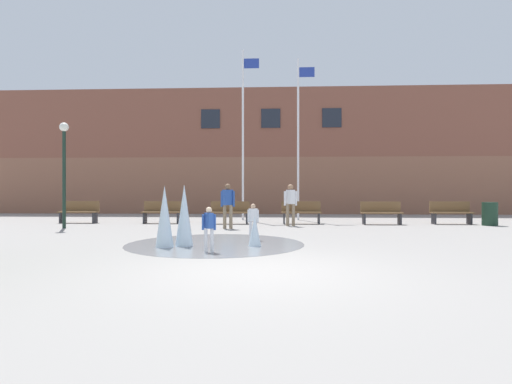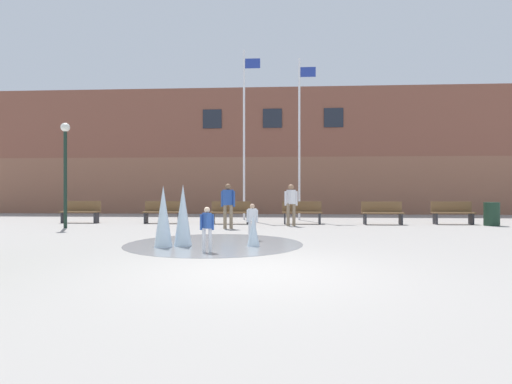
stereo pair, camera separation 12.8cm
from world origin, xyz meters
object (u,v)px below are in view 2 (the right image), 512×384
(park_bench_near_trashcan, at_px, (382,212))
(lamp_post_left_lane, at_px, (65,159))
(flagpole_right, at_px, (300,134))
(park_bench_far_right, at_px, (452,212))
(park_bench_left_of_flagpoles, at_px, (163,212))
(child_in_fountain, at_px, (207,226))
(adult_in_red, at_px, (291,201))
(park_bench_center, at_px, (302,212))
(trash_can, at_px, (492,214))
(park_bench_under_left_flagpole, at_px, (231,212))
(child_with_pink_shirt, at_px, (252,219))
(park_bench_far_left, at_px, (81,211))
(flagpole_left, at_px, (245,130))
(adult_near_bench, at_px, (228,202))

(park_bench_near_trashcan, bearing_deg, lamp_post_left_lane, -169.25)
(flagpole_right, height_order, lamp_post_left_lane, flagpole_right)
(park_bench_far_right, relative_size, lamp_post_left_lane, 0.42)
(lamp_post_left_lane, bearing_deg, park_bench_far_right, 9.77)
(park_bench_left_of_flagpoles, xyz_separation_m, child_in_fountain, (3.22, -7.64, 0.10))
(park_bench_left_of_flagpoles, bearing_deg, adult_in_red, -10.98)
(park_bench_center, height_order, trash_can, park_bench_center)
(park_bench_left_of_flagpoles, xyz_separation_m, adult_in_red, (5.24, -1.02, 0.45))
(park_bench_under_left_flagpole, bearing_deg, park_bench_far_right, 1.82)
(flagpole_right, bearing_deg, child_with_pink_shirt, -102.46)
(adult_in_red, bearing_deg, park_bench_left_of_flagpoles, 49.71)
(park_bench_far_left, height_order, flagpole_left, flagpole_left)
(park_bench_center, relative_size, park_bench_near_trashcan, 1.00)
(park_bench_far_left, xyz_separation_m, park_bench_center, (9.24, 0.01, 0.00))
(park_bench_far_right, height_order, adult_near_bench, adult_near_bench)
(park_bench_center, distance_m, park_bench_near_trashcan, 3.18)
(park_bench_far_right, bearing_deg, park_bench_near_trashcan, -174.35)
(park_bench_far_left, distance_m, park_bench_near_trashcan, 12.41)
(flagpole_left, distance_m, flagpole_right, 2.56)
(flagpole_right, bearing_deg, adult_in_red, -98.94)
(adult_in_red, distance_m, trash_can, 7.74)
(park_bench_far_right, distance_m, child_in_fountain, 11.55)
(park_bench_far_left, xyz_separation_m, trash_can, (16.46, -0.47, -0.03))
(park_bench_near_trashcan, xyz_separation_m, child_in_fountain, (-5.67, -7.52, 0.10))
(park_bench_under_left_flagpole, xyz_separation_m, child_with_pink_shirt, (1.24, -5.32, 0.10))
(child_in_fountain, bearing_deg, park_bench_left_of_flagpoles, -15.77)
(park_bench_near_trashcan, relative_size, flagpole_right, 0.22)
(adult_in_red, relative_size, flagpole_right, 0.21)
(adult_in_red, height_order, flagpole_right, flagpole_right)
(park_bench_under_left_flagpole, relative_size, park_bench_far_right, 1.00)
(park_bench_near_trashcan, relative_size, adult_near_bench, 1.01)
(park_bench_center, bearing_deg, trash_can, -3.78)
(lamp_post_left_lane, bearing_deg, park_bench_far_left, 105.13)
(adult_in_red, xyz_separation_m, trash_can, (7.70, 0.58, -0.48))
(park_bench_left_of_flagpoles, relative_size, trash_can, 1.78)
(park_bench_far_left, relative_size, park_bench_under_left_flagpole, 1.00)
(lamp_post_left_lane, bearing_deg, park_bench_center, 15.49)
(park_bench_near_trashcan, height_order, trash_can, park_bench_near_trashcan)
(park_bench_center, xyz_separation_m, park_bench_far_right, (6.01, 0.13, 0.00))
(park_bench_far_right, distance_m, child_with_pink_shirt, 9.50)
(park_bench_near_trashcan, height_order, park_bench_far_right, same)
(adult_in_red, distance_m, child_in_fountain, 6.93)
(adult_near_bench, bearing_deg, park_bench_under_left_flagpole, -125.44)
(park_bench_left_of_flagpoles, bearing_deg, trash_can, -1.95)
(park_bench_far_right, xyz_separation_m, lamp_post_left_lane, (-14.61, -2.52, 2.00))
(park_bench_far_left, xyz_separation_m, park_bench_left_of_flagpoles, (3.52, -0.03, 0.00))
(park_bench_left_of_flagpoles, relative_size, child_with_pink_shirt, 1.62)
(park_bench_center, height_order, lamp_post_left_lane, lamp_post_left_lane)
(flagpole_right, bearing_deg, park_bench_center, -90.78)
(park_bench_far_left, distance_m, park_bench_far_right, 15.25)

